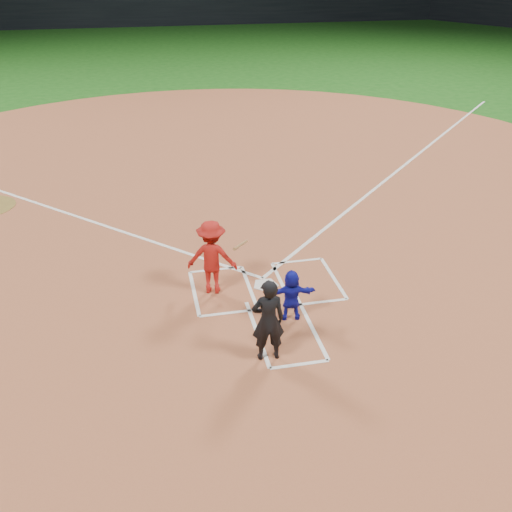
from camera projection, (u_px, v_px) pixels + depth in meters
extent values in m
plane|color=#164D13|center=(265.00, 286.00, 12.70)|extent=(120.00, 120.00, 0.00)
cylinder|color=#964E31|center=(224.00, 187.00, 17.85)|extent=(28.00, 28.00, 0.01)
cube|color=black|center=(153.00, 7.00, 53.17)|extent=(80.00, 1.20, 3.20)
cylinder|color=silver|center=(265.00, 285.00, 12.69)|extent=(0.60, 0.60, 0.02)
imported|color=#1518AC|center=(291.00, 295.00, 11.32)|extent=(1.04, 0.44, 1.09)
imported|color=black|center=(268.00, 320.00, 10.08)|extent=(0.61, 0.41, 1.64)
cube|color=white|center=(216.00, 269.00, 13.30)|extent=(1.22, 0.08, 0.01)
cube|color=white|center=(229.00, 313.00, 11.73)|extent=(1.22, 0.08, 0.01)
cube|color=white|center=(249.00, 287.00, 12.62)|extent=(0.08, 1.83, 0.01)
cube|color=white|center=(194.00, 293.00, 12.40)|extent=(0.08, 1.83, 0.01)
cube|color=white|center=(297.00, 261.00, 13.65)|extent=(1.22, 0.08, 0.01)
cube|color=white|center=(320.00, 302.00, 12.08)|extent=(1.22, 0.08, 0.01)
cube|color=white|center=(282.00, 283.00, 12.75)|extent=(0.08, 1.83, 0.01)
cube|color=white|center=(334.00, 278.00, 12.97)|extent=(0.08, 1.83, 0.01)
cube|color=white|center=(257.00, 333.00, 11.13)|extent=(0.08, 2.20, 0.01)
cube|color=white|center=(311.00, 326.00, 11.33)|extent=(0.08, 2.20, 0.01)
cube|color=white|center=(299.00, 364.00, 10.28)|extent=(1.10, 0.08, 0.01)
cube|color=white|center=(414.00, 158.00, 20.29)|extent=(14.21, 14.21, 0.01)
imported|color=#AC1713|center=(212.00, 257.00, 12.10)|extent=(1.20, 0.88, 1.66)
cylinder|color=#A06C3A|center=(241.00, 245.00, 11.93)|extent=(0.46, 0.77, 0.28)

